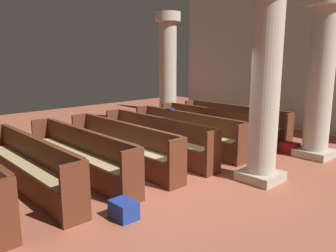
# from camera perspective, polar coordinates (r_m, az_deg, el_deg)

# --- Properties ---
(ground_plane) EXTENTS (19.20, 19.20, 0.00)m
(ground_plane) POSITION_cam_1_polar(r_m,az_deg,el_deg) (6.96, -1.11, -8.10)
(ground_plane) COLOR #AD5B42
(back_wall) EXTENTS (10.00, 0.16, 4.50)m
(back_wall) POSITION_cam_1_polar(r_m,az_deg,el_deg) (11.53, 22.41, 10.32)
(back_wall) COLOR beige
(back_wall) RESTS_ON ground
(pew_row_0) EXTENTS (3.53, 0.46, 0.92)m
(pew_row_0) POSITION_cam_1_polar(r_m,az_deg,el_deg) (10.17, 10.89, 0.94)
(pew_row_0) COLOR brown
(pew_row_0) RESTS_ON ground
(pew_row_1) EXTENTS (3.53, 0.46, 0.92)m
(pew_row_1) POSITION_cam_1_polar(r_m,az_deg,el_deg) (9.40, 7.28, 0.18)
(pew_row_1) COLOR brown
(pew_row_1) RESTS_ON ground
(pew_row_2) EXTENTS (3.53, 0.47, 0.92)m
(pew_row_2) POSITION_cam_1_polar(r_m,az_deg,el_deg) (8.67, 3.05, -0.72)
(pew_row_2) COLOR brown
(pew_row_2) RESTS_ON ground
(pew_row_3) EXTENTS (3.53, 0.46, 0.92)m
(pew_row_3) POSITION_cam_1_polar(r_m,az_deg,el_deg) (8.01, -1.92, -1.77)
(pew_row_3) COLOR brown
(pew_row_3) RESTS_ON ground
(pew_row_4) EXTENTS (3.53, 0.46, 0.92)m
(pew_row_4) POSITION_cam_1_polar(r_m,az_deg,el_deg) (7.41, -7.75, -2.97)
(pew_row_4) COLOR brown
(pew_row_4) RESTS_ON ground
(pew_row_5) EXTENTS (3.53, 0.47, 0.92)m
(pew_row_5) POSITION_cam_1_polar(r_m,az_deg,el_deg) (6.91, -14.53, -4.34)
(pew_row_5) COLOR brown
(pew_row_5) RESTS_ON ground
(pew_row_6) EXTENTS (3.53, 0.46, 0.92)m
(pew_row_6) POSITION_cam_1_polar(r_m,az_deg,el_deg) (6.52, -22.26, -5.81)
(pew_row_6) COLOR brown
(pew_row_6) RESTS_ON ground
(pillar_aisle_side) EXTENTS (0.82, 0.82, 3.73)m
(pillar_aisle_side) POSITION_cam_1_polar(r_m,az_deg,el_deg) (8.54, 24.24, 7.86)
(pillar_aisle_side) COLOR #B6AD9A
(pillar_aisle_side) RESTS_ON ground
(pillar_far_side) EXTENTS (0.82, 0.82, 3.73)m
(pillar_far_side) POSITION_cam_1_polar(r_m,az_deg,el_deg) (11.43, -0.03, 9.60)
(pillar_far_side) COLOR #B6AD9A
(pillar_far_side) RESTS_ON ground
(pillar_aisle_rear) EXTENTS (0.78, 0.78, 3.73)m
(pillar_aisle_rear) POSITION_cam_1_polar(r_m,az_deg,el_deg) (6.48, 16.05, 7.52)
(pillar_aisle_rear) COLOR #B6AD9A
(pillar_aisle_rear) RESTS_ON ground
(lectern) EXTENTS (0.48, 0.45, 1.08)m
(lectern) POSITION_cam_1_polar(r_m,az_deg,el_deg) (10.84, 16.40, 1.12)
(lectern) COLOR brown
(lectern) RESTS_ON ground
(hymn_book) EXTENTS (0.15, 0.19, 0.03)m
(hymn_book) POSITION_cam_1_polar(r_m,az_deg,el_deg) (9.26, 0.49, 2.88)
(hymn_book) COLOR navy
(hymn_book) RESTS_ON pew_row_2
(kneeler_box_blue) EXTENTS (0.39, 0.31, 0.28)m
(kneeler_box_blue) POSITION_cam_1_polar(r_m,az_deg,el_deg) (5.19, -7.40, -13.71)
(kneeler_box_blue) COLOR navy
(kneeler_box_blue) RESTS_ON ground
(kneeler_box_red) EXTENTS (0.43, 0.30, 0.26)m
(kneeler_box_red) POSITION_cam_1_polar(r_m,az_deg,el_deg) (8.92, 19.62, -3.46)
(kneeler_box_red) COLOR maroon
(kneeler_box_red) RESTS_ON ground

